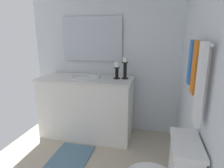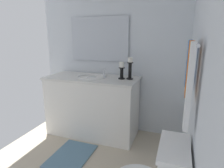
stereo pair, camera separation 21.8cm
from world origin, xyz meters
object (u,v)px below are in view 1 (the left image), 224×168
towel_center (195,68)px  bath_mat (70,159)px  candle_holder_short (117,70)px  sink_basin (86,80)px  towel_bar (201,43)px  towel_near_corner (200,85)px  vanity_cabinet (87,107)px  towel_near_vanity (191,62)px  candle_holder_tall (125,68)px  mirror (92,39)px

towel_center → bath_mat: 1.74m
bath_mat → candle_holder_short: bearing=147.0°
candle_holder_short → bath_mat: 1.25m
sink_basin → towel_bar: (0.97, 1.23, 0.55)m
towel_bar → towel_center: size_ratio=1.53×
candle_holder_short → towel_near_corner: towel_near_corner is taller
vanity_cabinet → sink_basin: 0.39m
candle_holder_short → towel_bar: bearing=38.7°
towel_near_vanity → bath_mat: 1.72m
towel_center → candle_holder_tall: bearing=-146.6°
vanity_cabinet → towel_near_corner: 1.82m
candle_holder_short → towel_near_vanity: (0.81, 0.79, 0.24)m
towel_near_vanity → towel_near_corner: 0.40m
candle_holder_tall → towel_center: bearing=33.4°
sink_basin → towel_center: size_ratio=1.05×
candle_holder_tall → bath_mat: size_ratio=0.48×
sink_basin → candle_holder_short: bearing=94.8°
candle_holder_short → towel_bar: (1.01, 0.80, 0.40)m
towel_bar → towel_near_vanity: 0.25m
towel_near_vanity → bath_mat: size_ratio=0.60×
towel_bar → bath_mat: bearing=-105.6°
mirror → towel_near_vanity: bearing=49.0°
towel_near_vanity → towel_center: 0.20m
vanity_cabinet → candle_holder_tall: bearing=96.6°
towel_near_vanity → towel_center: (0.19, 0.00, -0.01)m
sink_basin → bath_mat: size_ratio=0.67×
vanity_cabinet → mirror: (-0.28, 0.00, 0.94)m
towel_bar → towel_near_vanity: bearing=-174.7°
sink_basin → towel_near_corner: (1.16, 1.21, 0.30)m
bath_mat → candle_holder_tall: bearing=142.1°
vanity_cabinet → towel_near_vanity: 1.64m
vanity_cabinet → towel_near_vanity: bearing=57.5°
towel_near_vanity → vanity_cabinet: bearing=-122.5°
mirror → towel_near_corner: bearing=40.0°
towel_near_corner → candle_holder_short: bearing=-146.8°
bath_mat → mirror: bearing=180.0°
mirror → towel_bar: mirror is taller
mirror → towel_center: (1.25, 1.21, -0.17)m
candle_holder_short → towel_center: 1.30m
vanity_cabinet → sink_basin: (-0.00, 0.00, 0.39)m
candle_holder_tall → towel_near_corner: bearing=29.0°
sink_basin → towel_near_vanity: towel_near_vanity is taller
sink_basin → candle_holder_short: size_ratio=1.77×
sink_basin → mirror: bearing=-179.8°
candle_holder_tall → towel_bar: (1.03, 0.70, 0.36)m
candle_holder_tall → sink_basin: bearing=-83.4°
vanity_cabinet → towel_bar: 1.83m
candle_holder_short → towel_bar: 1.35m
mirror → towel_bar: bearing=44.6°
sink_basin → towel_near_vanity: bearing=57.4°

